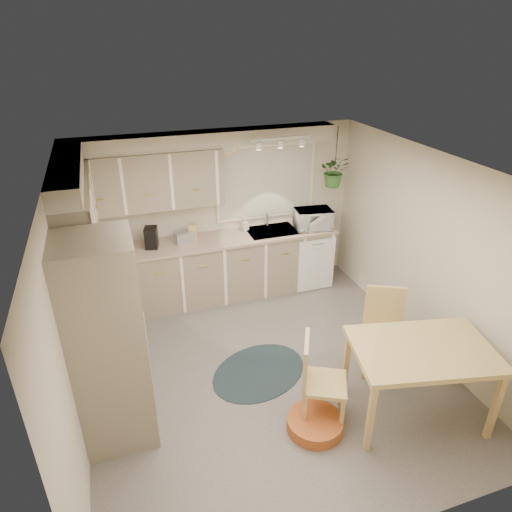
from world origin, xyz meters
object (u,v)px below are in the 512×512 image
(dining_table, at_px, (417,382))
(pet_bed, at_px, (315,424))
(chair_left, at_px, (325,381))
(microwave, at_px, (313,217))
(chair_back, at_px, (384,334))
(braided_rug, at_px, (259,372))

(dining_table, xyz_separation_m, pet_bed, (-1.04, 0.13, -0.36))
(chair_left, xyz_separation_m, microwave, (1.02, 2.54, 0.65))
(dining_table, height_order, microwave, microwave)
(chair_left, xyz_separation_m, chair_back, (0.96, 0.46, 0.02))
(chair_back, height_order, microwave, microwave)
(chair_back, xyz_separation_m, microwave, (0.06, 2.08, 0.62))
(chair_left, xyz_separation_m, pet_bed, (-0.14, -0.12, -0.41))
(chair_left, relative_size, chair_back, 0.96)
(dining_table, bearing_deg, braided_rug, 139.79)
(chair_left, distance_m, microwave, 2.82)
(chair_back, distance_m, braided_rug, 1.50)
(chair_back, distance_m, pet_bed, 1.32)
(pet_bed, bearing_deg, microwave, 66.47)
(chair_left, distance_m, braided_rug, 1.05)
(chair_back, xyz_separation_m, braided_rug, (-1.36, 0.39, -0.49))
(dining_table, bearing_deg, chair_back, 84.96)
(dining_table, relative_size, chair_back, 1.35)
(chair_left, height_order, braided_rug, chair_left)
(pet_bed, xyz_separation_m, microwave, (1.16, 2.67, 1.05))
(braided_rug, relative_size, pet_bed, 2.10)
(chair_left, bearing_deg, pet_bed, -22.82)
(pet_bed, height_order, microwave, microwave)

